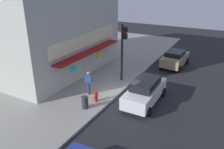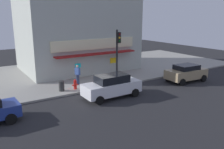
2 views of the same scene
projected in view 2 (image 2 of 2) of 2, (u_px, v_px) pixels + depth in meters
ground_plane at (99, 90)px, 19.91m from camera, size 60.18×60.18×0.00m
sidewalk at (67, 73)px, 25.50m from camera, size 40.12×13.75×0.15m
corner_building at (77, 29)px, 26.60m from camera, size 12.01×9.08×8.93m
traffic_light at (118, 49)px, 21.13m from camera, size 0.32×0.58×4.73m
fire_hydrant at (75, 84)px, 19.60m from camera, size 0.50×0.26×0.85m
trash_can at (62, 86)px, 19.14m from camera, size 0.45×0.45×0.83m
pedestrian at (78, 74)px, 20.71m from camera, size 0.42×0.57×1.77m
parked_car_white at (112, 86)px, 18.00m from camera, size 4.48×1.97×1.77m
parked_car_tan at (186, 73)px, 22.37m from camera, size 4.03×2.22×1.60m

